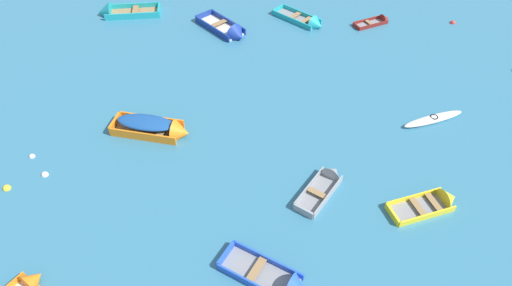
# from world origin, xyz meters

# --- Properties ---
(rowboat_turquoise_foreground_center) EXTENTS (3.88, 3.07, 1.14)m
(rowboat_turquoise_foreground_center) POSITION_xyz_m (1.73, 32.48, 0.17)
(rowboat_turquoise_foreground_center) COLOR gray
(rowboat_turquoise_foreground_center) RESTS_ON ground_plane
(rowboat_blue_midfield_right) EXTENTS (3.82, 2.45, 1.19)m
(rowboat_blue_midfield_right) POSITION_xyz_m (2.21, 12.82, 0.16)
(rowboat_blue_midfield_right) COLOR gray
(rowboat_blue_midfield_right) RESTS_ON ground_plane
(rowboat_deep_blue_outer_right) EXTENTS (4.08, 3.69, 1.34)m
(rowboat_deep_blue_outer_right) POSITION_xyz_m (-3.27, 30.37, 0.20)
(rowboat_deep_blue_outer_right) COLOR beige
(rowboat_deep_blue_outer_right) RESTS_ON ground_plane
(rowboat_grey_back_row_left) EXTENTS (2.22, 3.20, 0.95)m
(rowboat_grey_back_row_left) POSITION_xyz_m (3.59, 18.22, 0.17)
(rowboat_grey_back_row_left) COLOR gray
(rowboat_grey_back_row_left) RESTS_ON ground_plane
(rowboat_maroon_outer_left) EXTENTS (2.65, 2.12, 0.75)m
(rowboat_maroon_outer_left) POSITION_xyz_m (6.49, 33.54, 0.12)
(rowboat_maroon_outer_left) COLOR gray
(rowboat_maroon_outer_left) RESTS_ON ground_plane
(kayak_white_near_right) EXTENTS (3.38, 2.21, 0.34)m
(kayak_white_near_right) POSITION_xyz_m (8.95, 23.50, 0.16)
(kayak_white_near_right) COLOR white
(kayak_white_near_right) RESTS_ON ground_plane
(rowboat_turquoise_cluster_outer) EXTENTS (4.50, 2.50, 1.39)m
(rowboat_turquoise_cluster_outer) POSITION_xyz_m (-11.75, 31.72, 0.20)
(rowboat_turquoise_cluster_outer) COLOR #99754C
(rowboat_turquoise_cluster_outer) RESTS_ON ground_plane
(rowboat_yellow_back_row_right) EXTENTS (3.33, 2.42, 1.06)m
(rowboat_yellow_back_row_right) POSITION_xyz_m (8.49, 17.81, 0.15)
(rowboat_yellow_back_row_right) COLOR gray
(rowboat_yellow_back_row_right) RESTS_ON ground_plane
(rowboat_orange_near_camera) EXTENTS (4.12, 1.58, 1.27)m
(rowboat_orange_near_camera) POSITION_xyz_m (-5.05, 20.36, 0.37)
(rowboat_orange_near_camera) COLOR #99754C
(rowboat_orange_near_camera) RESTS_ON ground_plane
(mooring_buoy_central) EXTENTS (0.29, 0.29, 0.29)m
(mooring_buoy_central) POSITION_xyz_m (-10.68, 17.77, 0.00)
(mooring_buoy_central) COLOR silver
(mooring_buoy_central) RESTS_ON ground_plane
(mooring_buoy_far_field) EXTENTS (0.36, 0.36, 0.36)m
(mooring_buoy_far_field) POSITION_xyz_m (11.50, 34.23, 0.00)
(mooring_buoy_far_field) COLOR red
(mooring_buoy_far_field) RESTS_ON ground_plane
(mooring_buoy_between_boats_right) EXTENTS (0.33, 0.33, 0.33)m
(mooring_buoy_between_boats_right) POSITION_xyz_m (-9.49, 16.74, 0.00)
(mooring_buoy_between_boats_right) COLOR silver
(mooring_buoy_between_boats_right) RESTS_ON ground_plane
(mooring_buoy_between_boats_left) EXTENTS (0.37, 0.37, 0.37)m
(mooring_buoy_between_boats_left) POSITION_xyz_m (-10.81, 15.69, 0.00)
(mooring_buoy_between_boats_left) COLOR yellow
(mooring_buoy_between_boats_left) RESTS_ON ground_plane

